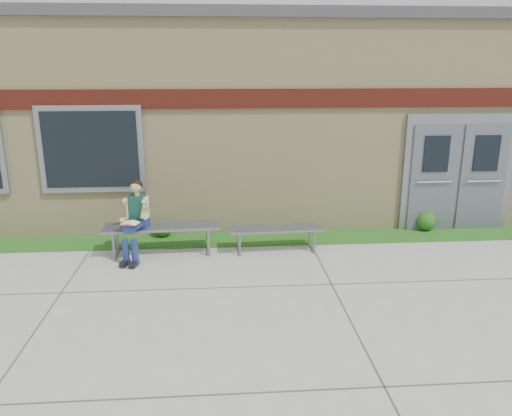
{
  "coord_description": "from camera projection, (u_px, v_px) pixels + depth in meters",
  "views": [
    {
      "loc": [
        -0.65,
        -6.32,
        3.21
      ],
      "look_at": [
        -0.06,
        1.7,
        0.88
      ],
      "focal_mm": 35.0,
      "sensor_mm": 36.0,
      "label": 1
    }
  ],
  "objects": [
    {
      "name": "bench_left",
      "position": [
        162.0,
        232.0,
        8.68
      ],
      "size": [
        2.02,
        0.68,
        0.52
      ],
      "rotation": [
        0.0,
        0.0,
        0.06
      ],
      "color": "slate",
      "rests_on": "ground"
    },
    {
      "name": "girl",
      "position": [
        135.0,
        217.0,
        8.37
      ],
      "size": [
        0.49,
        0.8,
        1.35
      ],
      "rotation": [
        0.0,
        0.0,
        -0.27
      ],
      "color": "navy",
      "rests_on": "ground"
    },
    {
      "name": "school_building",
      "position": [
        246.0,
        111.0,
        12.14
      ],
      "size": [
        16.2,
        6.22,
        4.2
      ],
      "color": "beige",
      "rests_on": "ground"
    },
    {
      "name": "shrub_east",
      "position": [
        426.0,
        221.0,
        9.91
      ],
      "size": [
        0.37,
        0.37,
        0.37
      ],
      "primitive_type": "sphere",
      "color": "#1F4F15",
      "rests_on": "grass_strip"
    },
    {
      "name": "bench_right",
      "position": [
        276.0,
        233.0,
        8.84
      ],
      "size": [
        1.66,
        0.53,
        0.43
      ],
      "rotation": [
        0.0,
        0.0,
        0.04
      ],
      "color": "slate",
      "rests_on": "ground"
    },
    {
      "name": "ground",
      "position": [
        269.0,
        302.0,
        6.99
      ],
      "size": [
        80.0,
        80.0,
        0.0
      ],
      "primitive_type": "plane",
      "color": "#9E9E99",
      "rests_on": "ground"
    },
    {
      "name": "grass_strip",
      "position": [
        256.0,
        239.0,
        9.48
      ],
      "size": [
        16.0,
        0.8,
        0.02
      ],
      "primitive_type": "cube",
      "color": "#1F4F15",
      "rests_on": "ground"
    },
    {
      "name": "shrub_mid",
      "position": [
        163.0,
        228.0,
        9.55
      ],
      "size": [
        0.34,
        0.34,
        0.34
      ],
      "primitive_type": "sphere",
      "color": "#1F4F15",
      "rests_on": "grass_strip"
    }
  ]
}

